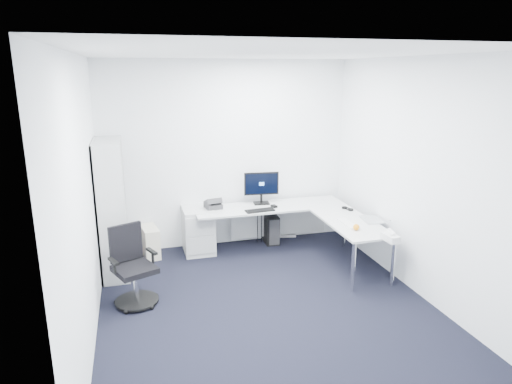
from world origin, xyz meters
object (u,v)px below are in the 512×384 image
object	(u,v)px
bookshelf	(112,208)
l_desk	(277,234)
monitor	(262,188)
task_chair	(135,267)
laptop	(373,211)

from	to	relation	value
bookshelf	l_desk	bearing A→B (deg)	-1.32
l_desk	monitor	world-z (taller)	monitor
task_chair	monitor	xyz separation A→B (m)	(1.85, 1.36, 0.44)
task_chair	laptop	distance (m)	3.06
bookshelf	task_chair	distance (m)	1.07
monitor	bookshelf	bearing A→B (deg)	-162.94
l_desk	monitor	bearing A→B (deg)	101.98
task_chair	l_desk	bearing A→B (deg)	1.70
l_desk	task_chair	size ratio (longest dim) A/B	2.47
l_desk	bookshelf	xyz separation A→B (m)	(-2.17, 0.05, 0.54)
monitor	laptop	world-z (taller)	monitor
l_desk	laptop	world-z (taller)	laptop
bookshelf	task_chair	size ratio (longest dim) A/B	1.93
bookshelf	monitor	world-z (taller)	bookshelf
task_chair	bookshelf	bearing A→B (deg)	80.27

